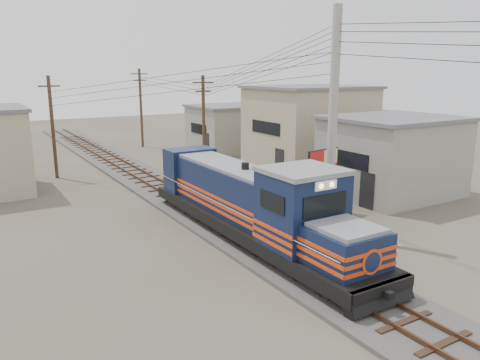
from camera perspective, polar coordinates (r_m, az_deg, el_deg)
ground at (r=20.38m, az=2.23°, el=-7.86°), size 120.00×120.00×0.00m
ballast at (r=28.84m, az=-8.73°, el=-1.49°), size 3.60×70.00×0.16m
track at (r=28.79m, az=-8.75°, el=-1.14°), size 1.15×70.00×0.12m
locomotive at (r=20.27m, az=1.46°, el=-3.05°), size 2.77×15.04×3.73m
utility_pole_main at (r=20.91m, az=11.22°, el=6.58°), size 0.40×0.40×10.00m
wooden_pole_mid at (r=33.61m, az=-4.45°, el=6.95°), size 1.60×0.24×7.00m
wooden_pole_far at (r=46.58m, az=-11.99°, el=8.76°), size 1.60×0.24×7.50m
wooden_pole_left at (r=34.50m, az=-21.89°, el=6.21°), size 1.60×0.24×7.00m
power_lines at (r=26.47m, az=-8.32°, el=13.60°), size 9.65×19.00×3.30m
shophouse_front at (r=29.39m, az=18.02°, el=2.84°), size 7.35×6.30×4.70m
shophouse_mid at (r=36.37m, az=8.42°, el=6.43°), size 8.40×7.35×6.20m
shophouse_back at (r=43.85m, az=-1.52°, el=6.39°), size 6.30×6.30×4.20m
billboard at (r=24.21m, az=10.08°, el=1.63°), size 2.22×0.50×3.45m
market_umbrella at (r=25.69m, az=9.04°, el=1.51°), size 2.91×2.91×2.48m
vendor at (r=28.76m, az=8.89°, el=0.18°), size 0.80×0.76×1.83m
plant_nursery at (r=26.38m, az=4.52°, el=-1.91°), size 3.49×2.95×1.12m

